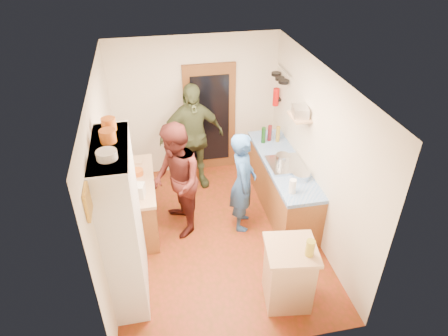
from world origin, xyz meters
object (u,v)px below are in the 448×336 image
object	(u,v)px
hutch_body	(123,225)
person_left	(178,179)
right_counter_base	(281,186)
person_back	(193,137)
island_base	(288,276)
person_hob	(245,183)

from	to	relation	value
hutch_body	person_left	world-z (taller)	hutch_body
right_counter_base	person_back	world-z (taller)	person_back
island_base	person_left	distance (m)	2.14
island_base	person_hob	world-z (taller)	person_hob
person_hob	person_left	world-z (taller)	person_left
right_counter_base	island_base	xyz separation A→B (m)	(-0.53, -1.90, 0.01)
island_base	person_back	distance (m)	3.01
hutch_body	right_counter_base	world-z (taller)	hutch_body
person_left	person_back	distance (m)	1.21
person_left	person_back	xyz separation A→B (m)	(0.38, 1.14, 0.06)
person_hob	person_back	bearing A→B (deg)	39.18
person_left	person_back	bearing A→B (deg)	153.89
hutch_body	person_back	bearing A→B (deg)	62.74
hutch_body	right_counter_base	xyz separation A→B (m)	(2.50, 1.30, -0.68)
right_counter_base	person_left	bearing A→B (deg)	-173.37
person_hob	person_left	bearing A→B (deg)	94.59
hutch_body	person_left	xyz separation A→B (m)	(0.77, 1.10, -0.18)
hutch_body	person_hob	size ratio (longest dim) A/B	1.33
person_hob	island_base	bearing A→B (deg)	-158.63
person_left	right_counter_base	bearing A→B (deg)	89.12
hutch_body	right_counter_base	size ratio (longest dim) A/B	1.00
hutch_body	island_base	xyz separation A→B (m)	(1.97, -0.60, -0.67)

